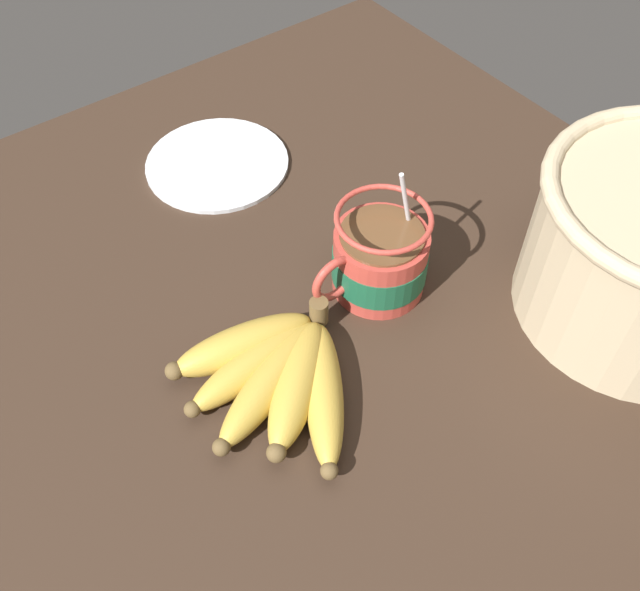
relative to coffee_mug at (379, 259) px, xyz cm
name	(u,v)px	position (x,y,z in cm)	size (l,w,h in cm)	color
table	(306,308)	(7.64, -2.98, -5.65)	(95.34, 95.34, 2.82)	#332319
coffee_mug	(379,259)	(0.00, 0.00, 0.00)	(14.52, 10.39, 15.20)	#B23D33
banana_bunch	(277,373)	(16.31, 4.08, -2.27)	(18.03, 20.57, 4.36)	brown
small_plate	(217,163)	(3.40, -28.32, -3.94)	(18.55, 18.55, 0.60)	silver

